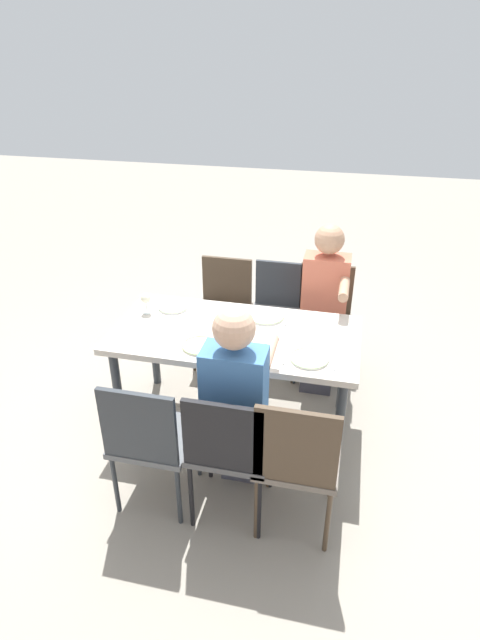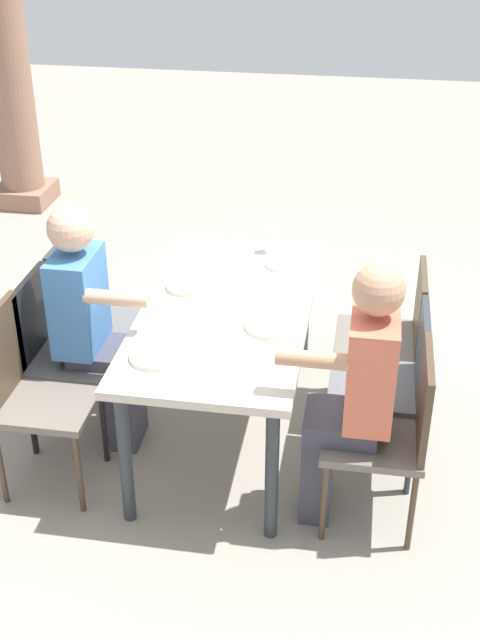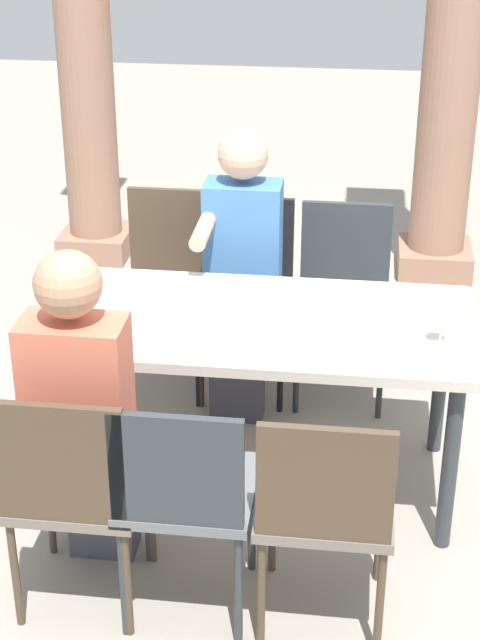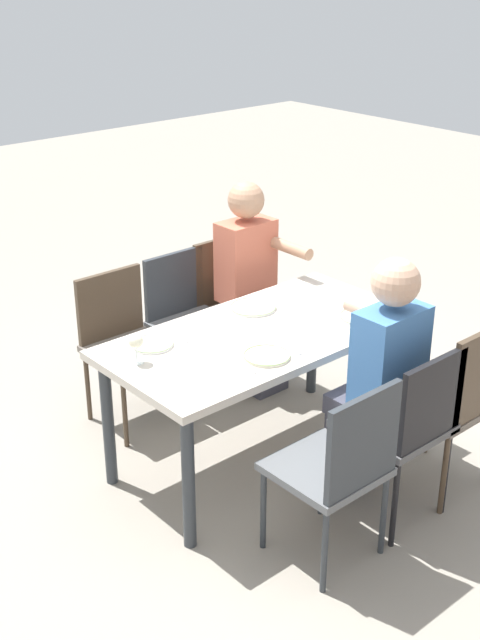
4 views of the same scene
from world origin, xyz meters
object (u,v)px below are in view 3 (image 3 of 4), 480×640
Objects in this scene: chair_mid_south at (185,490)px; wine_glass_3 at (442,317)px; stone_column_centre at (456,22)px; plate_3 at (396,351)px; chair_west_south at (74,485)px; chair_east_south at (325,503)px; diner_woman_green at (83,408)px; dining_table at (261,337)px; diner_man_white at (240,264)px; plate_1 at (210,342)px; chair_mid_north at (246,281)px; plate_2 at (311,294)px; chair_east_north at (343,290)px; plate_0 at (144,285)px; stone_column_near at (81,10)px; chair_west_north at (169,276)px.

chair_mid_south is 5.86× the size of wine_glass_3.
stone_column_centre is at bearing 72.78° from chair_mid_south.
chair_west_south is at bearing -149.84° from plate_3.
chair_mid_south is at bearing 179.88° from chair_east_south.
wine_glass_3 is (0.83, 0.70, 0.34)m from chair_mid_south.
chair_west_south is at bearing -89.04° from diner_woman_green.
diner_woman_green reaches higher than chair_mid_south.
diner_man_white reaches higher than dining_table.
chair_mid_north is at bearing 89.88° from plate_1.
chair_mid_south is at bearing -107.47° from plate_2.
plate_1 is 1.10× the size of plate_2.
plate_0 is (-0.80, -0.60, 0.24)m from chair_east_north.
diner_woman_green reaches higher than plate_2.
chair_mid_south reaches higher than chair_east_south.
stone_column_near is 20.50× the size of wine_glass_3.
plate_3 is at bearing -96.86° from stone_column_centre.
stone_column_centre is (0.52, 1.49, 0.97)m from chair_east_north.
plate_1 is at bearing -89.95° from diner_man_white.
plate_2 is at bearing 96.58° from chair_east_south.
chair_mid_south is 3.48m from stone_column_near.
plate_1 is (0.35, -0.47, -0.00)m from plate_0.
chair_east_south is 1.09m from plate_2.
chair_mid_north is 2.11m from stone_column_near.
stone_column_centre is 12.84× the size of plate_0.
chair_east_south reaches higher than plate_0.
diner_woman_green is at bearing -104.11° from chair_mid_north.
wine_glass_3 is at bearing 23.65° from diner_woman_green.
dining_table is at bearing 50.82° from diner_woman_green.
chair_west_south is 0.73m from plate_1.
chair_east_south is 3.85× the size of plate_2.
chair_west_north is 0.82m from chair_east_north.
plate_3 is (1.80, -2.55, -0.75)m from stone_column_near.
chair_mid_south is (-0.16, -0.82, -0.15)m from dining_table.
chair_west_south is 1.85m from chair_east_north.
plate_3 is at bearing -23.93° from dining_table.
wine_glass_3 reaches higher than plate_1.
chair_east_north is at bearing -0.05° from chair_west_north.
plate_1 is 0.84m from wine_glass_3.
stone_column_near is at bearing 116.78° from chair_east_south.
diner_man_white is (-0.16, 0.63, 0.03)m from dining_table.
chair_mid_south is 3.43m from stone_column_centre.
chair_east_north is 1.19m from plate_1.
chair_mid_north is 3.84× the size of plate_0.
plate_0 is 1.57× the size of wine_glass_3.
wine_glass_3 is (0.37, -0.95, 0.34)m from chair_east_north.
chair_east_north is at bearing 70.44° from dining_table.
chair_mid_north is at bearing 100.92° from dining_table.
diner_woman_green is at bearing -106.01° from diner_man_white.
plate_2 is at bearing -50.08° from diner_man_white.
stone_column_near is 2.36m from plate_0.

